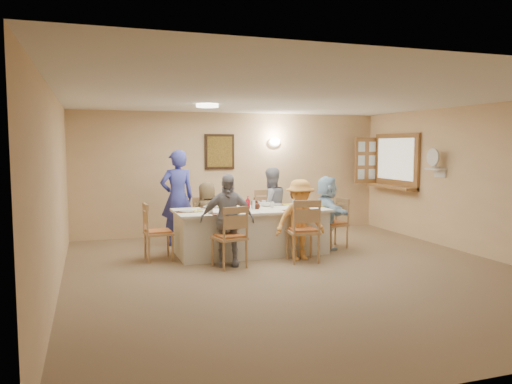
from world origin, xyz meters
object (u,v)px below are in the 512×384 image
object	(u,v)px
chair_left_end	(159,231)
chair_right_end	(333,223)
diner_front_left	(227,220)
condiment_ketchup	(248,202)
chair_back_right	(268,216)
chair_front_right	(303,230)
diner_back_left	(207,215)
diner_right_end	(327,212)
desk_fan	(435,161)
diner_back_right	(271,206)
dining_table	(251,231)
diner_front_right	(300,220)
caregiver	(177,198)
serving_hatch	(396,161)
chair_front_left	(229,236)
chair_back_left	(206,222)

from	to	relation	value
chair_left_end	chair_right_end	distance (m)	3.10
diner_front_left	condiment_ketchup	bearing A→B (deg)	64.13
chair_back_right	chair_left_end	size ratio (longest dim) A/B	1.08
chair_front_right	chair_right_end	xyz separation A→B (m)	(0.95, 0.80, -0.06)
diner_back_left	diner_right_end	distance (m)	2.13
desk_fan	condiment_ketchup	size ratio (longest dim) A/B	1.36
chair_right_end	diner_right_end	size ratio (longest dim) A/B	0.69
chair_right_end	diner_back_right	distance (m)	1.20
chair_right_end	condiment_ketchup	size ratio (longest dim) A/B	4.06
dining_table	chair_right_end	bearing A→B (deg)	0.00
chair_front_right	diner_front_right	world-z (taller)	diner_front_right
desk_fan	caregiver	bearing A→B (deg)	160.94
chair_left_end	chair_right_end	xyz separation A→B (m)	(3.10, 0.00, -0.02)
chair_front_right	diner_front_right	xyz separation A→B (m)	(0.00, 0.12, 0.14)
chair_back_right	chair_right_end	bearing A→B (deg)	-34.49
serving_hatch	chair_front_left	size ratio (longest dim) A/B	1.58
dining_table	diner_right_end	xyz separation A→B (m)	(1.42, 0.00, 0.27)
serving_hatch	diner_front_left	xyz separation A→B (m)	(-4.09, -1.65, -0.80)
chair_left_end	diner_right_end	xyz separation A→B (m)	(2.97, 0.00, 0.18)
desk_fan	diner_front_left	size ratio (longest dim) A/B	0.21
diner_front_left	caregiver	bearing A→B (deg)	115.56
serving_hatch	desk_fan	xyz separation A→B (m)	(-0.11, -1.35, 0.05)
chair_right_end	diner_front_right	xyz separation A→B (m)	(-0.95, -0.68, 0.20)
chair_back_left	chair_right_end	bearing A→B (deg)	-21.77
caregiver	chair_left_end	bearing A→B (deg)	58.12
chair_back_right	chair_right_end	xyz separation A→B (m)	(0.95, -0.80, -0.05)
diner_right_end	condiment_ketchup	distance (m)	1.48
chair_back_left	diner_back_left	size ratio (longest dim) A/B	0.75
serving_hatch	diner_front_right	world-z (taller)	serving_hatch
chair_left_end	caregiver	world-z (taller)	caregiver
chair_left_end	diner_right_end	world-z (taller)	diner_right_end
chair_front_left	diner_right_end	size ratio (longest dim) A/B	0.73
dining_table	chair_left_end	xyz separation A→B (m)	(-1.55, 0.00, 0.08)
chair_right_end	chair_back_left	bearing A→B (deg)	-119.70
diner_back_left	caregiver	world-z (taller)	caregiver
chair_back_left	diner_back_left	bearing A→B (deg)	-91.36
diner_front_right	diner_right_end	bearing A→B (deg)	38.75
caregiver	diner_back_right	bearing A→B (deg)	155.72
condiment_ketchup	dining_table	bearing A→B (deg)	-42.20
chair_front_left	diner_front_left	bearing A→B (deg)	-101.50
chair_back_right	dining_table	bearing A→B (deg)	-121.26
chair_back_right	chair_right_end	size ratio (longest dim) A/B	1.12
chair_back_left	chair_left_end	bearing A→B (deg)	-141.25
serving_hatch	chair_front_left	xyz separation A→B (m)	(-4.09, -1.77, -1.03)
chair_front_left	diner_front_left	world-z (taller)	diner_front_left
serving_hatch	chair_right_end	distance (m)	2.41
chair_left_end	chair_right_end	bearing A→B (deg)	-92.91
chair_left_end	caregiver	xyz separation A→B (m)	(0.50, 1.15, 0.41)
dining_table	chair_front_left	distance (m)	1.00
diner_back_left	diner_back_right	xyz separation A→B (m)	(1.20, 0.00, 0.12)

